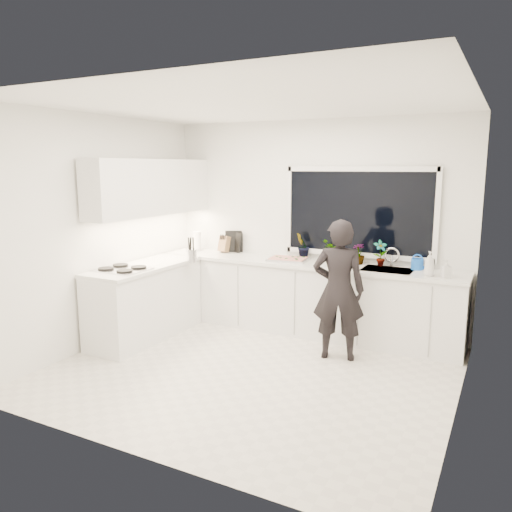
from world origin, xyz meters
The scene contains 25 objects.
floor centered at (0.00, 0.00, -0.01)m, with size 4.00×3.50×0.02m, color beige.
wall_back centered at (0.00, 1.76, 1.35)m, with size 4.00×0.02×2.70m, color white.
wall_left centered at (-2.01, 0.00, 1.35)m, with size 0.02×3.50×2.70m, color white.
wall_right centered at (2.01, 0.00, 1.35)m, with size 0.02×3.50×2.70m, color white.
ceiling centered at (0.00, 0.00, 2.71)m, with size 4.00×3.50×0.02m, color white.
window centered at (0.60, 1.73, 1.55)m, with size 1.80×0.02×1.00m, color black.
base_cabinets_back centered at (0.00, 1.45, 0.44)m, with size 3.92×0.58×0.88m, color white.
base_cabinets_left centered at (-1.67, 0.35, 0.44)m, with size 0.58×1.60×0.88m, color white.
countertop_back centered at (0.00, 1.44, 0.90)m, with size 3.94×0.62×0.04m, color silver.
countertop_left centered at (-1.67, 0.35, 0.90)m, with size 0.62×1.60×0.04m, color silver.
upper_cabinets centered at (-1.79, 0.70, 1.85)m, with size 0.34×2.10×0.70m, color white.
sink centered at (1.05, 1.45, 0.87)m, with size 0.58×0.42×0.14m, color silver.
faucet centered at (1.05, 1.65, 1.03)m, with size 0.03×0.03×0.22m, color silver.
stovetop centered at (-1.69, 0.00, 0.94)m, with size 0.56×0.48×0.03m, color black.
person centered at (0.67, 0.78, 0.78)m, with size 0.57×0.37×1.56m, color black.
pizza_tray centered at (-0.21, 1.42, 0.94)m, with size 0.49×0.36×0.03m, color #B1B1B5.
pizza centered at (-0.21, 1.42, 0.95)m, with size 0.45×0.32×0.01m, color red.
watering_can centered at (1.36, 1.61, 0.98)m, with size 0.14×0.14×0.13m, color blue.
paper_towel_roll centered at (-1.69, 1.55, 1.05)m, with size 0.11×0.11×0.26m, color white.
knife_block centered at (-1.26, 1.59, 1.03)m, with size 0.13×0.10×0.22m, color brown.
utensil_crock centered at (-1.27, 0.80, 1.00)m, with size 0.13×0.13×0.16m, color silver.
picture_frame_large centered at (-1.13, 1.69, 1.06)m, with size 0.22×0.02×0.28m, color black.
picture_frame_small centered at (-1.16, 1.69, 1.07)m, with size 0.25×0.02×0.30m, color black.
herb_plants centered at (0.36, 1.61, 1.07)m, with size 1.22×0.25×0.34m.
soap_bottles centered at (1.59, 1.30, 1.04)m, with size 0.31×0.15×0.27m.
Camera 1 is at (2.31, -4.34, 2.11)m, focal length 35.00 mm.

